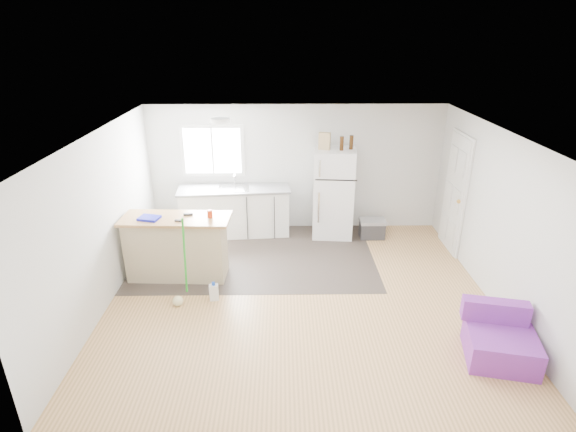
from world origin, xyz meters
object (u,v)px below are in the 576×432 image
object	(u,v)px
purple_seat	(500,341)
blue_tray	(149,218)
cooler	(372,228)
bottle_left	(342,143)
mop	(180,290)
cardboard_box	(324,141)
kitchen_cabinets	(235,211)
cleaner_jug	(214,292)
bottle_right	(351,142)
red_cup	(210,214)
peninsula	(177,247)
refrigerator	(333,193)

from	to	relation	value
purple_seat	blue_tray	bearing A→B (deg)	170.03
cooler	bottle_left	bearing A→B (deg)	171.80
mop	cardboard_box	distance (m)	3.59
cooler	kitchen_cabinets	bearing A→B (deg)	175.17
mop	cleaner_jug	bearing A→B (deg)	-8.76
purple_seat	bottle_right	size ratio (longest dim) A/B	3.63
cooler	red_cup	bearing A→B (deg)	-153.55
kitchen_cabinets	mop	world-z (taller)	mop
cardboard_box	bottle_left	size ratio (longest dim) A/B	1.20
bottle_left	blue_tray	bearing A→B (deg)	-153.37
cardboard_box	bottle_right	world-z (taller)	cardboard_box
purple_seat	peninsula	bearing A→B (deg)	167.67
kitchen_cabinets	bottle_left	size ratio (longest dim) A/B	8.43
refrigerator	mop	bearing A→B (deg)	-130.83
purple_seat	cleaner_jug	distance (m)	3.80
mop	peninsula	bearing A→B (deg)	82.50
peninsula	mop	xyz separation A→B (m)	(0.18, -0.80, -0.28)
cardboard_box	bottle_left	xyz separation A→B (m)	(0.30, -0.07, -0.02)
cleaner_jug	blue_tray	distance (m)	1.49
kitchen_cabinets	red_cup	distance (m)	1.72
red_cup	peninsula	bearing A→B (deg)	178.98
purple_seat	bottle_left	world-z (taller)	bottle_left
refrigerator	bottle_left	xyz separation A→B (m)	(0.10, -0.08, 0.96)
blue_tray	mop	bearing A→B (deg)	-54.01
mop	bottle_left	bearing A→B (deg)	21.62
cooler	bottle_right	xyz separation A→B (m)	(-0.45, 0.17, 1.60)
peninsula	cleaner_jug	size ratio (longest dim) A/B	5.73
refrigerator	blue_tray	world-z (taller)	refrigerator
peninsula	red_cup	distance (m)	0.79
cooler	cardboard_box	xyz separation A→B (m)	(-0.93, 0.16, 1.63)
cleaner_jug	cardboard_box	distance (m)	3.30
red_cup	cardboard_box	xyz separation A→B (m)	(1.85, 1.55, 0.74)
refrigerator	purple_seat	xyz separation A→B (m)	(1.63, -3.53, -0.60)
cooler	purple_seat	bearing A→B (deg)	-75.21
kitchen_cabinets	cardboard_box	distance (m)	2.13
peninsula	purple_seat	xyz separation A→B (m)	(4.22, -1.98, -0.28)
refrigerator	cleaner_jug	size ratio (longest dim) A/B	5.70
red_cup	cardboard_box	size ratio (longest dim) A/B	0.40
cooler	bottle_left	world-z (taller)	bottle_left
mop	bottle_right	distance (m)	3.90
peninsula	purple_seat	size ratio (longest dim) A/B	1.84
purple_seat	bottle_right	world-z (taller)	bottle_right
mop	bottle_right	xyz separation A→B (m)	(2.70, 2.34, 1.56)
peninsula	cleaner_jug	xyz separation A→B (m)	(0.65, -0.70, -0.38)
cooler	mop	distance (m)	3.83
purple_seat	bottle_right	xyz separation A→B (m)	(-1.34, 3.52, 1.56)
cleaner_jug	blue_tray	xyz separation A→B (m)	(-1.00, 0.64, 0.90)
mop	blue_tray	distance (m)	1.21
peninsula	cooler	size ratio (longest dim) A/B	3.53
mop	bottle_right	bearing A→B (deg)	20.61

